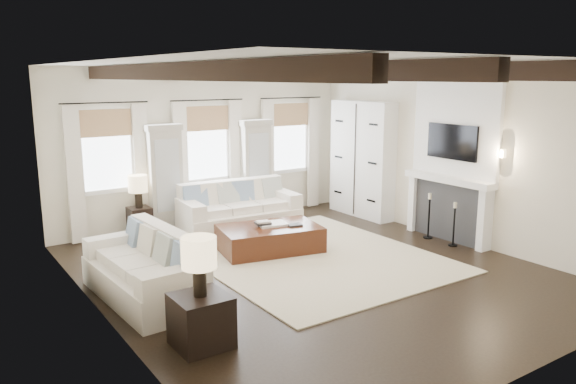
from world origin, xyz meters
TOP-DOWN VIEW (x-y plane):
  - ground at (0.00, 0.00)m, footprint 7.50×7.50m
  - room_shell at (0.75, 0.90)m, footprint 6.54×7.54m
  - area_rug at (0.39, 0.58)m, footprint 3.67×4.35m
  - sofa_back at (0.15, 2.71)m, footprint 2.38×1.21m
  - sofa_left at (-2.54, 0.43)m, footprint 1.11×2.26m
  - ottoman at (-0.02, 1.27)m, footprint 1.89×1.39m
  - tray at (0.06, 1.31)m, footprint 0.57×0.47m
  - book_lower at (-0.13, 1.32)m, footprint 0.29×0.25m
  - book_upper at (-0.14, 1.29)m, footprint 0.25×0.21m
  - book_loose at (0.36, 1.05)m, footprint 0.27×0.22m
  - side_table_front at (-2.56, -1.28)m, footprint 0.61×0.61m
  - lamp_front at (-2.56, -1.28)m, footprint 0.40×0.40m
  - side_table_back at (-1.62, 3.34)m, footprint 0.40×0.40m
  - lamp_back at (-1.62, 3.34)m, footprint 0.36×0.36m
  - candlestick_near at (2.90, -0.34)m, footprint 0.16×0.16m
  - candlestick_far at (2.90, 0.26)m, footprint 0.18×0.18m

SIDE VIEW (x-z plane):
  - ground at x=0.00m, z-range 0.00..0.00m
  - area_rug at x=0.39m, z-range 0.00..0.02m
  - ottoman at x=-0.02m, z-range 0.00..0.45m
  - side_table_back at x=-1.62m, z-range 0.00..0.60m
  - side_table_front at x=-2.56m, z-range 0.00..0.61m
  - candlestick_near at x=2.90m, z-range -0.07..0.74m
  - candlestick_far at x=2.90m, z-range -0.07..0.80m
  - sofa_left at x=-2.54m, z-range -0.09..0.85m
  - sofa_back at x=0.15m, z-range -0.09..0.90m
  - book_loose at x=0.36m, z-range 0.45..0.48m
  - tray at x=0.06m, z-range 0.45..0.49m
  - book_lower at x=-0.13m, z-range 0.49..0.53m
  - book_upper at x=-0.14m, z-range 0.53..0.56m
  - lamp_back at x=-1.62m, z-range 0.71..1.32m
  - lamp_front at x=-2.56m, z-range 0.73..1.41m
  - room_shell at x=0.75m, z-range 0.28..3.50m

